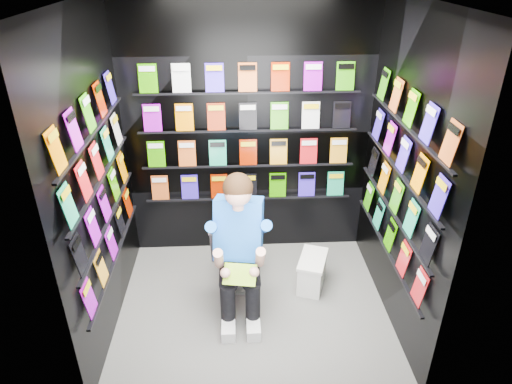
{
  "coord_description": "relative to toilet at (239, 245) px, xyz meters",
  "views": [
    {
      "loc": [
        -0.13,
        -3.18,
        2.89
      ],
      "look_at": [
        0.03,
        0.15,
        1.11
      ],
      "focal_mm": 32.0,
      "sensor_mm": 36.0,
      "label": 1
    }
  ],
  "objects": [
    {
      "name": "comics_right",
      "position": [
        1.29,
        -0.47,
        0.94
      ],
      "size": [
        0.06,
        1.7,
        1.37
      ],
      "primitive_type": null,
      "color": "#D15A20",
      "rests_on": "wall_right"
    },
    {
      "name": "comics_back",
      "position": [
        0.12,
        0.5,
        0.94
      ],
      "size": [
        2.1,
        0.06,
        1.37
      ],
      "primitive_type": null,
      "color": "#D15A20",
      "rests_on": "wall_back"
    },
    {
      "name": "wall_back",
      "position": [
        0.12,
        0.53,
        0.93
      ],
      "size": [
        2.4,
        0.04,
        2.6
      ],
      "primitive_type": "cube",
      "color": "black",
      "rests_on": "floor"
    },
    {
      "name": "reader",
      "position": [
        0.0,
        -0.38,
        0.42
      ],
      "size": [
        0.67,
        0.88,
        1.48
      ],
      "primitive_type": null,
      "rotation": [
        0.0,
        0.0,
        -0.16
      ],
      "color": "blue",
      "rests_on": "toilet"
    },
    {
      "name": "floor",
      "position": [
        0.12,
        -0.47,
        -0.37
      ],
      "size": [
        2.4,
        2.4,
        0.0
      ],
      "primitive_type": "plane",
      "color": "slate",
      "rests_on": "ground"
    },
    {
      "name": "wall_right",
      "position": [
        1.32,
        -0.47,
        0.93
      ],
      "size": [
        0.04,
        2.0,
        2.6
      ],
      "primitive_type": "cube",
      "color": "black",
      "rests_on": "floor"
    },
    {
      "name": "ceiling",
      "position": [
        0.12,
        -0.47,
        2.23
      ],
      "size": [
        2.4,
        2.4,
        0.0
      ],
      "primitive_type": "plane",
      "color": "white",
      "rests_on": "floor"
    },
    {
      "name": "longbox_lid",
      "position": [
        0.69,
        -0.19,
        -0.06
      ],
      "size": [
        0.36,
        0.47,
        0.03
      ],
      "primitive_type": "cube",
      "rotation": [
        0.0,
        0.0,
        -0.33
      ],
      "color": "white",
      "rests_on": "longbox"
    },
    {
      "name": "toilet",
      "position": [
        0.0,
        0.0,
        0.0
      ],
      "size": [
        0.53,
        0.81,
        0.73
      ],
      "primitive_type": "imported",
      "rotation": [
        0.0,
        0.0,
        2.98
      ],
      "color": "white",
      "rests_on": "floor"
    },
    {
      "name": "wall_front",
      "position": [
        0.12,
        -1.47,
        0.93
      ],
      "size": [
        2.4,
        0.04,
        2.6
      ],
      "primitive_type": "cube",
      "color": "black",
      "rests_on": "floor"
    },
    {
      "name": "longbox",
      "position": [
        0.69,
        -0.19,
        -0.22
      ],
      "size": [
        0.33,
        0.44,
        0.3
      ],
      "primitive_type": "cube",
      "rotation": [
        0.0,
        0.0,
        -0.33
      ],
      "color": "white",
      "rests_on": "floor"
    },
    {
      "name": "wall_left",
      "position": [
        -1.08,
        -0.47,
        0.93
      ],
      "size": [
        0.04,
        2.0,
        2.6
      ],
      "primitive_type": "cube",
      "color": "black",
      "rests_on": "floor"
    },
    {
      "name": "comics_left",
      "position": [
        -1.05,
        -0.47,
        0.94
      ],
      "size": [
        0.06,
        1.7,
        1.37
      ],
      "primitive_type": null,
      "color": "#D15A20",
      "rests_on": "wall_left"
    },
    {
      "name": "held_comic",
      "position": [
        0.0,
        -0.73,
        0.21
      ],
      "size": [
        0.29,
        0.2,
        0.11
      ],
      "primitive_type": "cube",
      "rotation": [
        -0.96,
        0.0,
        -0.16
      ],
      "color": "#169722",
      "rests_on": "reader"
    }
  ]
}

